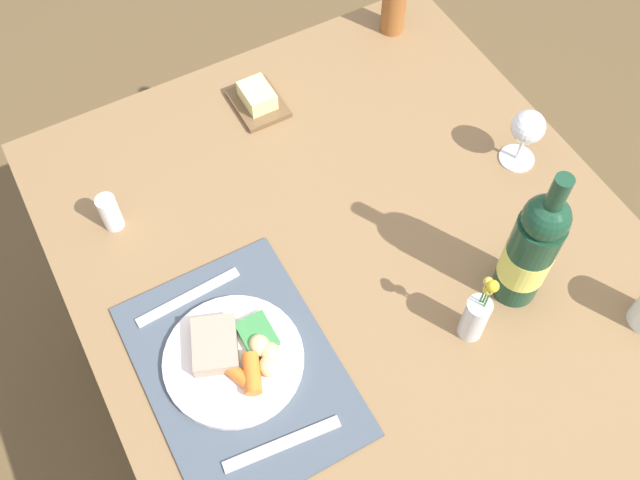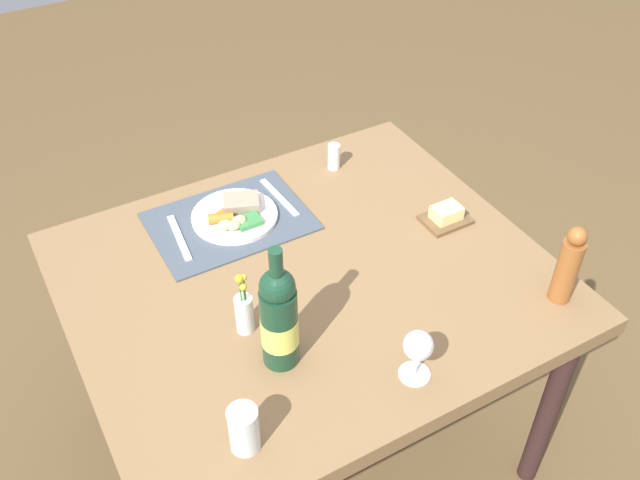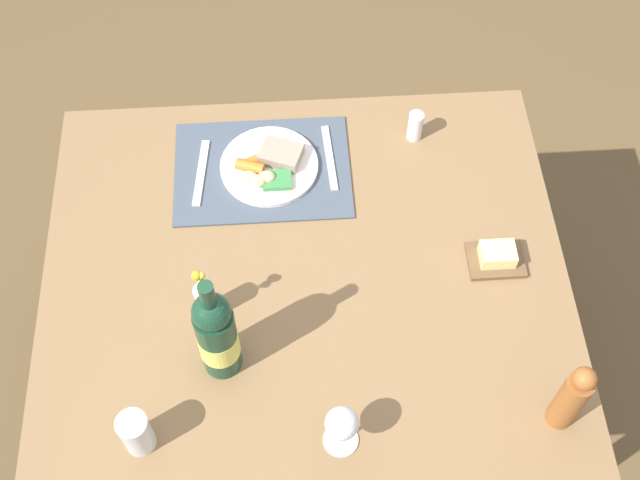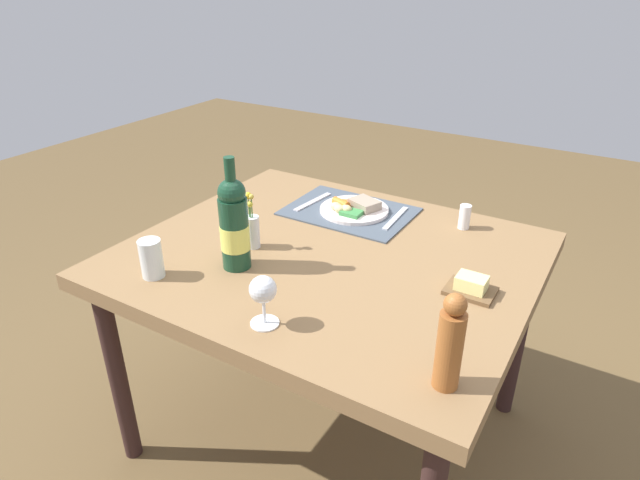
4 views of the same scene
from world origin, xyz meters
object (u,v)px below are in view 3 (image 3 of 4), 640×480
water_tumbler (137,434)px  pepper_mill (572,398)px  knife (201,173)px  flower_vase (205,300)px  dining_table (306,287)px  salt_shaker (415,126)px  butter_dish (496,256)px  fork (330,158)px  wine_glass (342,425)px  wine_bottle (217,334)px  dinner_plate (269,165)px

water_tumbler → pepper_mill: pepper_mill is taller
knife → flower_vase: size_ratio=1.09×
pepper_mill → dining_table: bearing=-37.0°
dining_table → salt_shaker: 0.50m
dining_table → pepper_mill: 0.66m
salt_shaker → water_tumbler: (0.66, 0.76, 0.01)m
butter_dish → flower_vase: (0.66, 0.09, 0.04)m
dining_table → fork: fork is taller
butter_dish → pepper_mill: bearing=99.6°
wine_glass → flower_vase: (0.27, -0.31, -0.03)m
dining_table → salt_shaker: size_ratio=14.54×
knife → flower_vase: bearing=99.3°
knife → wine_bottle: 0.53m
dining_table → wine_bottle: (0.19, 0.21, 0.21)m
salt_shaker → butter_dish: salt_shaker is taller
dining_table → butter_dish: size_ratio=9.29×
dinner_plate → fork: 0.15m
wine_glass → flower_vase: bearing=-48.6°
dining_table → butter_dish: 0.45m
butter_dish → flower_vase: bearing=8.1°
salt_shaker → wine_bottle: 0.78m
salt_shaker → wine_bottle: size_ratio=0.25×
dining_table → wine_bottle: wine_bottle is taller
dinner_plate → fork: dinner_plate is taller
dinner_plate → wine_glass: 0.71m
dinner_plate → flower_vase: bearing=69.0°
salt_shaker → wine_glass: bearing=72.5°
salt_shaker → flower_vase: (0.52, 0.47, 0.02)m
salt_shaker → wine_glass: (0.25, 0.78, 0.05)m
dinner_plate → wine_bottle: (0.12, 0.51, 0.11)m
dinner_plate → water_tumbler: size_ratio=2.16×
fork → flower_vase: 0.51m
butter_dish → water_tumbler: bearing=25.6°
dinner_plate → salt_shaker: size_ratio=2.94×
salt_shaker → butter_dish: (-0.14, 0.38, -0.02)m
flower_vase → dinner_plate: bearing=-111.0°
salt_shaker → dining_table: bearing=51.9°
dinner_plate → fork: bearing=-170.9°
wine_glass → pepper_mill: size_ratio=0.59×
water_tumbler → wine_bottle: (-0.17, -0.17, 0.09)m
salt_shaker → flower_vase: size_ratio=0.45×
wine_glass → butter_dish: bearing=-134.0°
wine_glass → flower_vase: 0.41m
dinner_plate → flower_vase: (0.15, 0.39, 0.04)m
fork → pepper_mill: (-0.43, 0.70, 0.10)m
fork → water_tumbler: (0.43, 0.70, 0.04)m
fork → wine_glass: (0.03, 0.72, 0.08)m
fork → wine_bottle: bearing=60.3°
pepper_mill → wine_glass: bearing=2.7°
wine_bottle → flower_vase: size_ratio=1.81×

